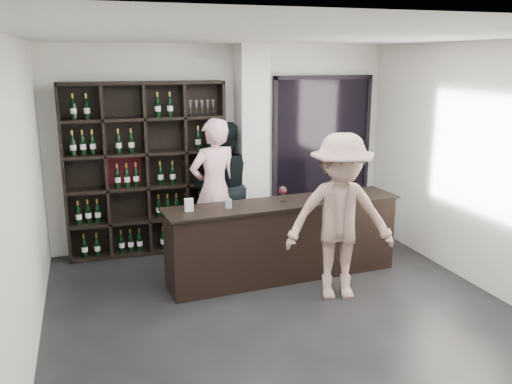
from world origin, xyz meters
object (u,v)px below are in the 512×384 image
object	(u,v)px
wine_shelf	(146,170)
customer	(340,217)
taster_pink	(214,189)
taster_black	(223,187)
tasting_counter	(284,240)

from	to	relation	value
wine_shelf	customer	distance (m)	2.89
wine_shelf	taster_pink	bearing A→B (deg)	-28.92
taster_black	customer	bearing A→B (deg)	104.00
taster_black	customer	world-z (taller)	customer
customer	tasting_counter	bearing A→B (deg)	132.44
taster_black	wine_shelf	bearing A→B (deg)	-17.96
tasting_counter	customer	world-z (taller)	customer
tasting_counter	customer	distance (m)	0.95
taster_pink	tasting_counter	bearing A→B (deg)	109.89
wine_shelf	customer	bearing A→B (deg)	-48.73
taster_pink	taster_black	bearing A→B (deg)	-137.50
tasting_counter	customer	size ratio (longest dim) A/B	1.57
taster_black	customer	xyz separation A→B (m)	(0.85, -2.00, 0.03)
tasting_counter	taster_pink	bearing A→B (deg)	119.53
wine_shelf	tasting_counter	world-z (taller)	wine_shelf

